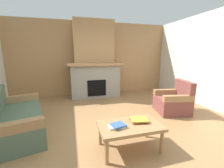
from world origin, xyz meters
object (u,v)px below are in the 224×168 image
(couch, at_px, (15,119))
(armchair, at_px, (173,101))
(fireplace, at_px, (95,65))
(coffee_table, at_px, (130,127))

(couch, bearing_deg, armchair, 1.11)
(fireplace, relative_size, coffee_table, 2.70)
(fireplace, distance_m, armchair, 2.90)
(armchair, xyz_separation_m, coffee_table, (-1.72, -1.14, 0.08))
(fireplace, distance_m, couch, 3.06)
(couch, distance_m, coffee_table, 2.25)
(fireplace, xyz_separation_m, armchair, (1.76, -2.13, -0.87))
(armchair, bearing_deg, couch, -178.89)
(couch, height_order, coffee_table, couch)
(fireplace, height_order, coffee_table, fireplace)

